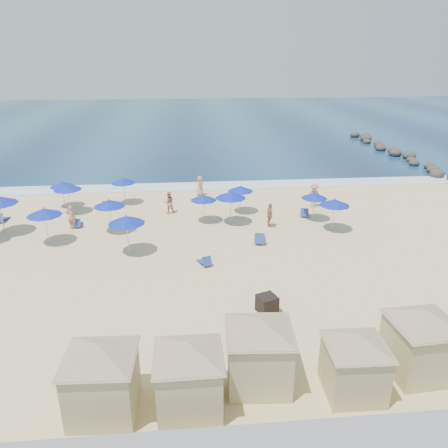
% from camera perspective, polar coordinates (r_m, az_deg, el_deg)
% --- Properties ---
extents(ground, '(160.00, 160.00, 0.00)m').
position_cam_1_polar(ground, '(23.81, -4.59, -5.81)').
color(ground, beige).
rests_on(ground, ground).
extents(ocean, '(160.00, 80.00, 0.06)m').
position_cam_1_polar(ocean, '(76.96, -5.41, 13.21)').
color(ocean, '#0E294E').
rests_on(ocean, ground).
extents(surf_line, '(160.00, 2.50, 0.08)m').
position_cam_1_polar(surf_line, '(38.25, -5.05, 4.88)').
color(surf_line, white).
rests_on(surf_line, ground).
extents(rock_jetty, '(2.56, 26.66, 0.96)m').
position_cam_1_polar(rock_jetty, '(53.06, 22.00, 8.44)').
color(rock_jetty, '#2E2826').
rests_on(rock_jetty, ground).
extents(trash_bin, '(1.03, 1.03, 0.80)m').
position_cam_1_polar(trash_bin, '(19.94, 5.64, -10.35)').
color(trash_bin, black).
rests_on(trash_bin, ground).
extents(cabana_0, '(4.51, 4.51, 2.83)m').
position_cam_1_polar(cabana_0, '(14.91, -15.79, -17.82)').
color(cabana_0, '#C3B585').
rests_on(cabana_0, ground).
extents(cabana_1, '(4.43, 4.43, 2.78)m').
position_cam_1_polar(cabana_1, '(14.59, -4.65, -18.11)').
color(cabana_1, '#C3B585').
rests_on(cabana_1, ground).
extents(cabana_2, '(4.61, 4.61, 2.90)m').
position_cam_1_polar(cabana_2, '(15.44, 4.64, -15.22)').
color(cabana_2, '#C3B585').
rests_on(cabana_2, ground).
extents(cabana_3, '(4.08, 4.08, 2.56)m').
position_cam_1_polar(cabana_3, '(15.77, 16.81, -16.21)').
color(cabana_3, '#C3B585').
rests_on(cabana_3, ground).
extents(cabana_4, '(4.54, 4.54, 2.85)m').
position_cam_1_polar(cabana_4, '(17.33, 24.52, -12.94)').
color(cabana_4, '#C3B585').
rests_on(cabana_4, ground).
extents(umbrella_2, '(2.00, 2.00, 2.28)m').
position_cam_1_polar(umbrella_2, '(33.16, -19.79, 4.57)').
color(umbrella_2, '#A5A8AD').
rests_on(umbrella_2, ground).
extents(umbrella_3, '(2.08, 2.08, 2.36)m').
position_cam_1_polar(umbrella_3, '(28.12, -22.45, 1.47)').
color(umbrella_3, '#A5A8AD').
rests_on(umbrella_3, ground).
extents(umbrella_4, '(1.87, 1.87, 2.13)m').
position_cam_1_polar(umbrella_4, '(34.18, -13.03, 5.55)').
color(umbrella_4, '#A5A8AD').
rests_on(umbrella_4, ground).
extents(umbrella_5, '(2.02, 2.02, 2.30)m').
position_cam_1_polar(umbrella_5, '(28.67, -14.76, 2.67)').
color(umbrella_5, '#A5A8AD').
rests_on(umbrella_5, ground).
extents(umbrella_6, '(2.12, 2.12, 2.42)m').
position_cam_1_polar(umbrella_6, '(25.25, -12.64, 0.55)').
color(umbrella_6, '#A5A8AD').
rests_on(umbrella_6, ground).
extents(umbrella_7, '(1.79, 1.79, 2.04)m').
position_cam_1_polar(umbrella_7, '(29.57, -2.71, 3.47)').
color(umbrella_7, '#A5A8AD').
rests_on(umbrella_7, ground).
extents(umbrella_8, '(2.08, 2.08, 2.37)m').
position_cam_1_polar(umbrella_8, '(29.16, 0.87, 3.82)').
color(umbrella_8, '#A5A8AD').
rests_on(umbrella_8, ground).
extents(umbrella_9, '(1.85, 1.85, 2.11)m').
position_cam_1_polar(umbrella_9, '(31.36, 2.16, 4.65)').
color(umbrella_9, '#A5A8AD').
rests_on(umbrella_9, ground).
extents(umbrella_10, '(1.80, 1.80, 2.05)m').
position_cam_1_polar(umbrella_10, '(30.55, 11.74, 3.64)').
color(umbrella_10, '#A5A8AD').
rests_on(umbrella_10, ground).
extents(umbrella_11, '(1.98, 1.98, 2.25)m').
position_cam_1_polar(umbrella_11, '(28.87, 14.26, 2.76)').
color(umbrella_11, '#A5A8AD').
rests_on(umbrella_11, ground).
extents(umbrella_12, '(1.81, 1.81, 2.07)m').
position_cam_1_polar(umbrella_12, '(34.71, -20.40, 4.89)').
color(umbrella_12, '#A5A8AD').
rests_on(umbrella_12, ground).
extents(beach_chair_0, '(0.69, 1.34, 0.71)m').
position_cam_1_polar(beach_chair_0, '(33.81, -27.10, 0.67)').
color(beach_chair_0, navy).
rests_on(beach_chair_0, ground).
extents(beach_chair_1, '(0.61, 1.22, 0.65)m').
position_cam_1_polar(beach_chair_1, '(30.84, -18.60, 0.07)').
color(beach_chair_1, navy).
rests_on(beach_chair_1, ground).
extents(beach_chair_2, '(0.61, 1.22, 0.65)m').
position_cam_1_polar(beach_chair_2, '(33.95, -15.09, 2.38)').
color(beach_chair_2, navy).
rests_on(beach_chair_2, ground).
extents(beach_chair_3, '(0.86, 1.23, 0.62)m').
position_cam_1_polar(beach_chair_3, '(24.05, -2.51, -4.89)').
color(beach_chair_3, navy).
rests_on(beach_chair_3, ground).
extents(beach_chair_4, '(0.90, 1.48, 0.76)m').
position_cam_1_polar(beach_chair_4, '(26.84, 4.70, -1.93)').
color(beach_chair_4, navy).
rests_on(beach_chair_4, ground).
extents(beach_chair_5, '(0.92, 1.35, 0.68)m').
position_cam_1_polar(beach_chair_5, '(31.68, 10.47, 1.43)').
color(beach_chair_5, navy).
rests_on(beach_chair_5, ground).
extents(beachgoer_0, '(0.68, 0.56, 1.61)m').
position_cam_1_polar(beachgoer_0, '(30.40, -19.28, 0.84)').
color(beachgoer_0, tan).
rests_on(beachgoer_0, ground).
extents(beachgoer_1, '(0.88, 0.75, 1.60)m').
position_cam_1_polar(beachgoer_1, '(31.85, -7.23, 2.81)').
color(beachgoer_1, tan).
rests_on(beachgoer_1, ground).
extents(beachgoer_2, '(0.48, 1.00, 1.65)m').
position_cam_1_polar(beachgoer_2, '(29.18, 6.00, 1.16)').
color(beachgoer_2, tan).
rests_on(beachgoer_2, ground).
extents(beachgoer_3, '(1.35, 1.09, 1.83)m').
position_cam_1_polar(beachgoer_3, '(33.47, 11.66, 3.66)').
color(beachgoer_3, tan).
rests_on(beachgoer_3, ground).
extents(beachgoer_4, '(0.77, 0.93, 1.64)m').
position_cam_1_polar(beachgoer_4, '(35.66, -3.16, 5.01)').
color(beachgoer_4, tan).
rests_on(beachgoer_4, ground).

